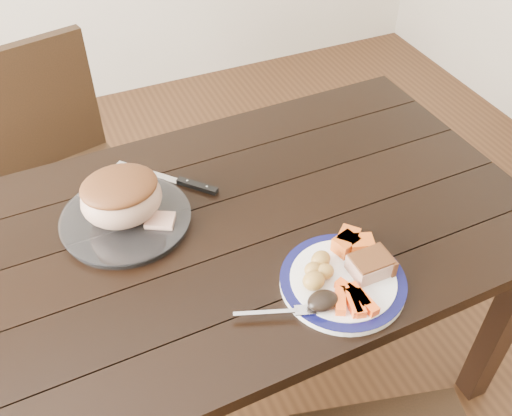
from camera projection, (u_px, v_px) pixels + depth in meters
name	position (u px, v px, depth m)	size (l,w,h in m)	color
ground	(232.00, 382.00, 1.95)	(4.00, 4.00, 0.00)	#472B16
dining_table	(225.00, 251.00, 1.51)	(1.63, 0.95, 0.75)	black
chair_far	(60.00, 164.00, 1.99)	(0.51, 0.52, 0.93)	black
dinner_plate	(343.00, 282.00, 1.30)	(0.29, 0.29, 0.02)	white
plate_rim	(343.00, 279.00, 1.29)	(0.29, 0.29, 0.02)	#0B0C3B
serving_platter	(126.00, 220.00, 1.45)	(0.32, 0.32, 0.02)	white
pork_slice	(370.00, 266.00, 1.29)	(0.09, 0.07, 0.04)	tan
roasted_potatoes	(318.00, 269.00, 1.29)	(0.10, 0.10, 0.04)	gold
carrot_batons	(354.00, 299.00, 1.23)	(0.09, 0.11, 0.02)	#FF5615
pumpkin_wedges	(352.00, 243.00, 1.35)	(0.10, 0.09, 0.04)	orange
dark_mushroom	(323.00, 301.00, 1.22)	(0.07, 0.05, 0.03)	black
fork	(281.00, 312.00, 1.22)	(0.17, 0.08, 0.00)	silver
roast_joint	(122.00, 199.00, 1.40)	(0.20, 0.17, 0.13)	tan
cut_slice	(160.00, 221.00, 1.42)	(0.07, 0.06, 0.02)	tan
carving_knife	(185.00, 182.00, 1.56)	(0.23, 0.25, 0.01)	silver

